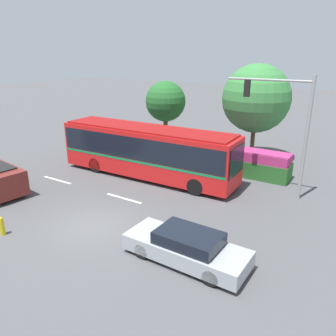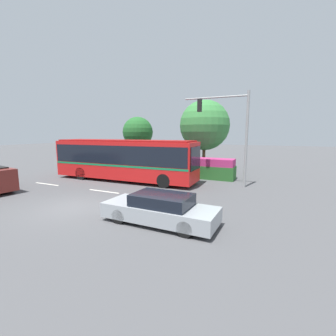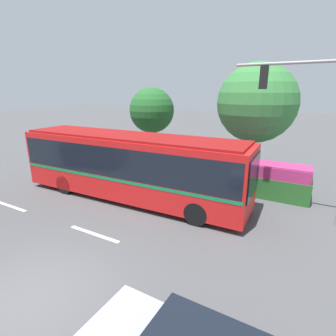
{
  "view_description": "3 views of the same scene",
  "coord_description": "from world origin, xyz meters",
  "px_view_note": "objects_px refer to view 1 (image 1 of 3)",
  "views": [
    {
      "loc": [
        10.19,
        -9.76,
        7.65
      ],
      "look_at": [
        0.23,
        6.09,
        1.12
      ],
      "focal_mm": 35.6,
      "sensor_mm": 36.0,
      "label": 1
    },
    {
      "loc": [
        9.16,
        -8.38,
        3.76
      ],
      "look_at": [
        3.54,
        3.72,
        1.75
      ],
      "focal_mm": 24.73,
      "sensor_mm": 36.0,
      "label": 2
    },
    {
      "loc": [
        5.86,
        -3.13,
        5.25
      ],
      "look_at": [
        0.71,
        6.24,
        2.06
      ],
      "focal_mm": 27.68,
      "sensor_mm": 36.0,
      "label": 3
    }
  ],
  "objects_px": {
    "street_tree_left": "(166,102)",
    "fire_hydrant": "(2,226)",
    "city_bus": "(147,149)",
    "sedan_foreground": "(186,247)",
    "traffic_light_pole": "(288,119)",
    "street_tree_centre": "(256,99)"
  },
  "relations": [
    {
      "from": "street_tree_left",
      "to": "fire_hydrant",
      "type": "bearing_deg",
      "value": -84.48
    },
    {
      "from": "city_bus",
      "to": "sedan_foreground",
      "type": "distance_m",
      "value": 9.61
    },
    {
      "from": "fire_hydrant",
      "to": "sedan_foreground",
      "type": "bearing_deg",
      "value": 18.4
    },
    {
      "from": "fire_hydrant",
      "to": "street_tree_left",
      "type": "bearing_deg",
      "value": 95.52
    },
    {
      "from": "traffic_light_pole",
      "to": "street_tree_centre",
      "type": "bearing_deg",
      "value": -57.44
    },
    {
      "from": "sedan_foreground",
      "to": "traffic_light_pole",
      "type": "distance_m",
      "value": 9.29
    },
    {
      "from": "city_bus",
      "to": "street_tree_centre",
      "type": "distance_m",
      "value": 8.85
    },
    {
      "from": "city_bus",
      "to": "street_tree_left",
      "type": "height_order",
      "value": "street_tree_left"
    },
    {
      "from": "street_tree_left",
      "to": "traffic_light_pole",
      "type": "bearing_deg",
      "value": -24.05
    },
    {
      "from": "fire_hydrant",
      "to": "traffic_light_pole",
      "type": "bearing_deg",
      "value": 50.21
    },
    {
      "from": "street_tree_left",
      "to": "street_tree_centre",
      "type": "xyz_separation_m",
      "value": [
        7.18,
        0.75,
        0.66
      ]
    },
    {
      "from": "street_tree_centre",
      "to": "fire_hydrant",
      "type": "xyz_separation_m",
      "value": [
        -5.65,
        -16.56,
        -4.11
      ]
    },
    {
      "from": "street_tree_left",
      "to": "street_tree_centre",
      "type": "distance_m",
      "value": 7.25
    },
    {
      "from": "traffic_light_pole",
      "to": "sedan_foreground",
      "type": "bearing_deg",
      "value": 80.89
    },
    {
      "from": "sedan_foreground",
      "to": "street_tree_centre",
      "type": "distance_m",
      "value": 14.65
    },
    {
      "from": "street_tree_left",
      "to": "fire_hydrant",
      "type": "xyz_separation_m",
      "value": [
        1.53,
        -15.8,
        -3.45
      ]
    },
    {
      "from": "street_tree_left",
      "to": "sedan_foreground",
      "type": "bearing_deg",
      "value": -54.65
    },
    {
      "from": "street_tree_centre",
      "to": "city_bus",
      "type": "bearing_deg",
      "value": -122.15
    },
    {
      "from": "traffic_light_pole",
      "to": "fire_hydrant",
      "type": "bearing_deg",
      "value": 50.21
    },
    {
      "from": "sedan_foreground",
      "to": "city_bus",
      "type": "bearing_deg",
      "value": -44.5
    },
    {
      "from": "traffic_light_pole",
      "to": "fire_hydrant",
      "type": "distance_m",
      "value": 14.87
    },
    {
      "from": "city_bus",
      "to": "traffic_light_pole",
      "type": "bearing_deg",
      "value": 9.94
    }
  ]
}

